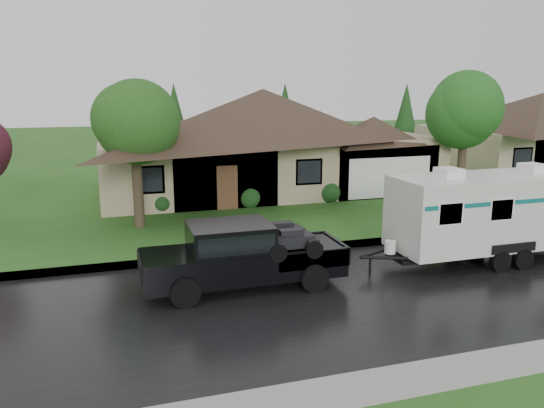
{
  "coord_description": "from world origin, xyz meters",
  "views": [
    {
      "loc": [
        -6.5,
        -15.14,
        5.86
      ],
      "look_at": [
        -1.19,
        2.0,
        1.88
      ],
      "focal_mm": 35.0,
      "sensor_mm": 36.0,
      "label": 1
    }
  ],
  "objects": [
    {
      "name": "ground",
      "position": [
        0.0,
        0.0,
        0.0
      ],
      "size": [
        140.0,
        140.0,
        0.0
      ],
      "primitive_type": "plane",
      "color": "#25591B",
      "rests_on": "ground"
    },
    {
      "name": "road",
      "position": [
        0.0,
        -2.0,
        0.01
      ],
      "size": [
        140.0,
        8.0,
        0.01
      ],
      "primitive_type": "cube",
      "color": "black",
      "rests_on": "ground"
    },
    {
      "name": "curb",
      "position": [
        0.0,
        2.25,
        0.07
      ],
      "size": [
        140.0,
        0.5,
        0.15
      ],
      "primitive_type": "cube",
      "color": "gray",
      "rests_on": "ground"
    },
    {
      "name": "lawn",
      "position": [
        0.0,
        15.0,
        0.07
      ],
      "size": [
        140.0,
        26.0,
        0.15
      ],
      "primitive_type": "cube",
      "color": "#25591B",
      "rests_on": "ground"
    },
    {
      "name": "house_main",
      "position": [
        2.29,
        13.84,
        3.59
      ],
      "size": [
        19.44,
        10.8,
        6.9
      ],
      "color": "tan",
      "rests_on": "lawn"
    },
    {
      "name": "tree_left_green",
      "position": [
        -5.44,
        6.95,
        4.48
      ],
      "size": [
        3.77,
        3.77,
        6.25
      ],
      "color": "#382B1E",
      "rests_on": "lawn"
    },
    {
      "name": "tree_right_green",
      "position": [
        11.24,
        8.36,
        4.6
      ],
      "size": [
        3.87,
        3.87,
        6.41
      ],
      "color": "#382B1E",
      "rests_on": "lawn"
    },
    {
      "name": "shrub_row",
      "position": [
        2.0,
        9.3,
        0.65
      ],
      "size": [
        13.6,
        1.0,
        1.0
      ],
      "color": "#143814",
      "rests_on": "lawn"
    },
    {
      "name": "pickup_truck",
      "position": [
        -2.99,
        -0.59,
        1.06
      ],
      "size": [
        5.93,
        2.25,
        1.98
      ],
      "color": "black",
      "rests_on": "ground"
    },
    {
      "name": "travel_trailer",
      "position": [
        5.82,
        -0.59,
        1.74
      ],
      "size": [
        7.32,
        2.57,
        3.28
      ],
      "color": "silver",
      "rests_on": "ground"
    }
  ]
}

